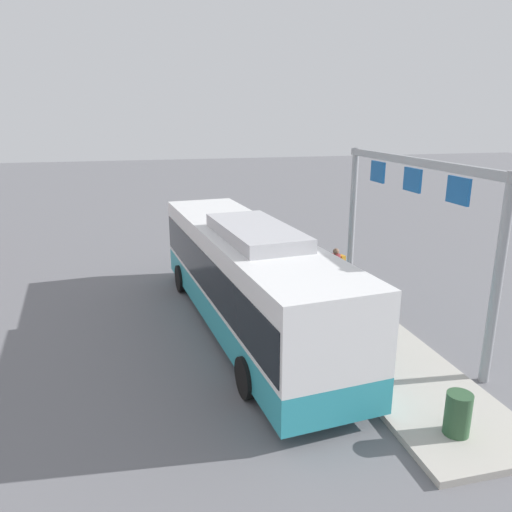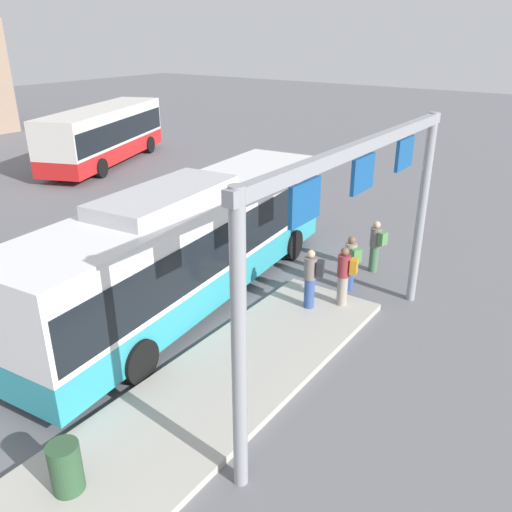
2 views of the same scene
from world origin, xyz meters
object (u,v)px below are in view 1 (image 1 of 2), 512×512
(person_boarding, at_px, (302,253))
(person_waiting_near, at_px, (314,265))
(bus_main, at_px, (246,273))
(person_waiting_far, at_px, (336,269))
(trash_bin, at_px, (458,414))
(person_waiting_mid, at_px, (326,276))

(person_boarding, relative_size, person_waiting_near, 1.00)
(person_waiting_near, bearing_deg, bus_main, 71.95)
(bus_main, xyz_separation_m, person_waiting_far, (1.93, -3.74, -0.76))
(person_waiting_far, height_order, trash_bin, person_waiting_far)
(bus_main, distance_m, person_waiting_mid, 3.44)
(person_waiting_mid, xyz_separation_m, trash_bin, (-7.60, 0.16, -0.44))
(bus_main, distance_m, trash_bin, 7.07)
(person_waiting_mid, relative_size, trash_bin, 1.86)
(person_waiting_far, relative_size, trash_bin, 1.86)
(person_waiting_far, bearing_deg, person_waiting_mid, 29.97)
(person_boarding, bearing_deg, person_waiting_near, 101.71)
(person_boarding, xyz_separation_m, person_waiting_mid, (-3.46, 0.34, 0.16))
(bus_main, bearing_deg, person_waiting_mid, -73.35)
(person_waiting_mid, bearing_deg, bus_main, 2.89)
(person_waiting_mid, bearing_deg, person_boarding, -115.24)
(person_waiting_far, bearing_deg, bus_main, 12.47)
(person_waiting_near, relative_size, person_waiting_mid, 1.00)
(trash_bin, bearing_deg, person_waiting_mid, -1.18)
(trash_bin, bearing_deg, person_boarding, -2.56)
(person_waiting_mid, bearing_deg, person_waiting_near, -117.96)
(bus_main, height_order, person_boarding, bus_main)
(person_waiting_mid, height_order, person_waiting_far, same)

